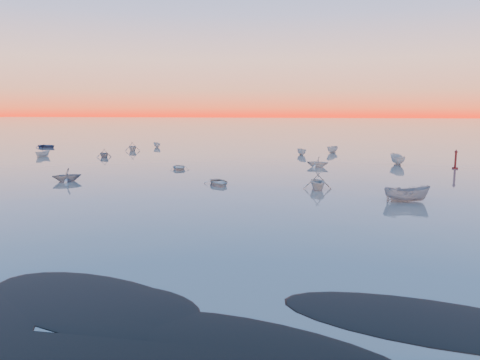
% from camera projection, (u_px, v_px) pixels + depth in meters
% --- Properties ---
extents(ground, '(600.00, 600.00, 0.00)m').
position_uv_depth(ground, '(304.00, 142.00, 117.09)').
color(ground, slate).
rests_on(ground, ground).
extents(mud_lobes, '(140.00, 6.00, 0.07)m').
position_uv_depth(mud_lobes, '(206.00, 321.00, 18.75)').
color(mud_lobes, black).
rests_on(mud_lobes, ground).
extents(moored_fleet, '(124.00, 58.00, 1.20)m').
position_uv_depth(moored_fleet, '(292.00, 164.00, 71.33)').
color(moored_fleet, silver).
rests_on(moored_fleet, ground).
extents(boat_near_left, '(4.25, 3.23, 0.98)m').
position_uv_depth(boat_near_left, '(219.00, 185.00, 52.26)').
color(boat_near_left, silver).
rests_on(boat_near_left, ground).
extents(boat_near_center, '(2.30, 4.38, 1.45)m').
position_uv_depth(boat_near_center, '(406.00, 202.00, 42.89)').
color(boat_near_center, slate).
rests_on(boat_near_center, ground).
extents(boat_near_right, '(4.07, 2.35, 1.34)m').
position_uv_depth(boat_near_right, '(318.00, 189.00, 49.50)').
color(boat_near_right, silver).
rests_on(boat_near_right, ground).
extents(channel_marker, '(0.80, 0.80, 2.84)m').
position_uv_depth(channel_marker, '(455.00, 161.00, 66.04)').
color(channel_marker, '#400D0F').
rests_on(channel_marker, ground).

